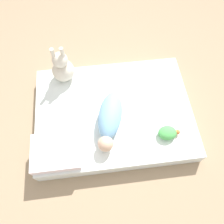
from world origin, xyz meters
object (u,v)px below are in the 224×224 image
(pillow, at_px, (56,152))
(turtle_plush, at_px, (168,133))
(swaddled_baby, at_px, (110,118))
(bunny_plush, at_px, (62,68))

(pillow, xyz_separation_m, turtle_plush, (0.86, 0.05, -0.00))
(swaddled_baby, bearing_deg, turtle_plush, 85.40)
(pillow, distance_m, bunny_plush, 0.70)
(pillow, bearing_deg, swaddled_baby, 25.60)
(swaddled_baby, height_order, pillow, swaddled_baby)
(swaddled_baby, xyz_separation_m, turtle_plush, (0.43, -0.15, -0.05))
(bunny_plush, distance_m, turtle_plush, 1.01)
(pillow, xyz_separation_m, bunny_plush, (0.08, 0.69, 0.09))
(bunny_plush, bearing_deg, pillow, -96.52)
(pillow, height_order, turtle_plush, pillow)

